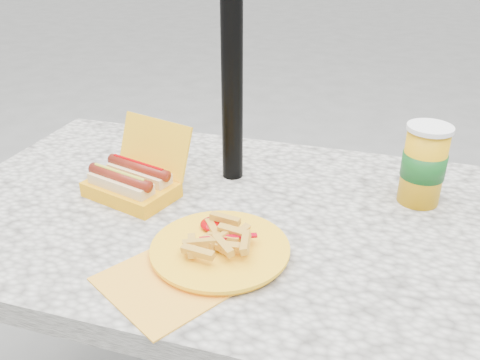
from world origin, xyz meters
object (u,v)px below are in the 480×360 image
(umbrella_pole, at_px, (232,31))
(soda_cup, at_px, (424,165))
(hotdog_box, at_px, (133,181))
(fries_plate, at_px, (216,250))

(umbrella_pole, bearing_deg, soda_cup, 0.07)
(umbrella_pole, distance_m, soda_cup, 0.51)
(soda_cup, bearing_deg, hotdog_box, -165.27)
(umbrella_pole, bearing_deg, fries_plate, -77.41)
(hotdog_box, bearing_deg, umbrella_pole, 57.16)
(umbrella_pole, xyz_separation_m, hotdog_box, (-0.19, -0.16, -0.31))
(hotdog_box, height_order, fries_plate, hotdog_box)
(fries_plate, xyz_separation_m, soda_cup, (0.36, 0.33, 0.08))
(hotdog_box, distance_m, fries_plate, 0.31)
(fries_plate, distance_m, soda_cup, 0.50)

